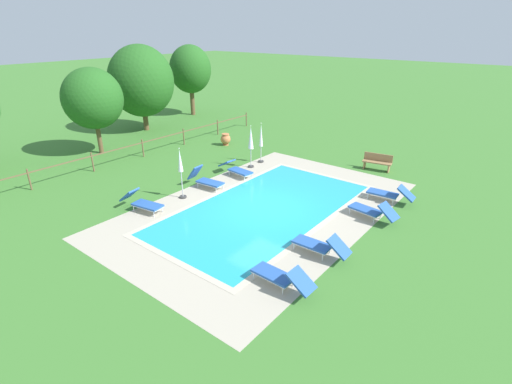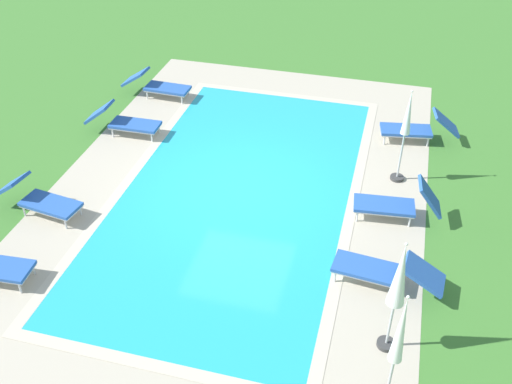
% 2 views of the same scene
% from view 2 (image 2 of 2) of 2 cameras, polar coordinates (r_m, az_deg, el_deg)
% --- Properties ---
extents(ground_plane, '(160.00, 160.00, 0.00)m').
position_cam_2_polar(ground_plane, '(13.47, -1.81, 0.10)').
color(ground_plane, '#3D752D').
extents(pool_deck_paving, '(13.27, 8.51, 0.01)m').
position_cam_2_polar(pool_deck_paving, '(13.47, -1.81, 0.11)').
color(pool_deck_paving, '#B2A893').
rests_on(pool_deck_paving, ground).
extents(swimming_pool_water, '(9.81, 5.04, 0.01)m').
position_cam_2_polar(swimming_pool_water, '(13.47, -1.81, 0.11)').
color(swimming_pool_water, '#23A8C1').
rests_on(swimming_pool_water, ground).
extents(pool_coping_rim, '(10.29, 5.52, 0.01)m').
position_cam_2_polar(pool_coping_rim, '(13.47, -1.81, 0.13)').
color(pool_coping_rim, '#C0B59F').
rests_on(pool_coping_rim, ground).
extents(sun_lounger_north_near_steps, '(0.92, 2.05, 0.87)m').
position_cam_2_polar(sun_lounger_north_near_steps, '(15.70, 15.56, 6.04)').
color(sun_lounger_north_near_steps, '#2856A8').
rests_on(sun_lounger_north_near_steps, ground).
extents(sun_lounger_north_mid, '(0.88, 2.07, 0.84)m').
position_cam_2_polar(sun_lounger_north_mid, '(13.47, -20.50, -0.63)').
color(sun_lounger_north_mid, '#2856A8').
rests_on(sun_lounger_north_mid, ground).
extents(sun_lounger_north_far, '(0.81, 2.11, 0.75)m').
position_cam_2_polar(sun_lounger_north_far, '(11.20, 12.42, -7.53)').
color(sun_lounger_north_far, '#2856A8').
rests_on(sun_lounger_north_far, ground).
extents(sun_lounger_north_end, '(0.63, 2.00, 0.85)m').
position_cam_2_polar(sun_lounger_north_end, '(15.85, -12.76, 6.78)').
color(sun_lounger_north_end, '#2856A8').
rests_on(sun_lounger_north_end, ground).
extents(sun_lounger_south_near_corner, '(0.78, 1.88, 1.01)m').
position_cam_2_polar(sun_lounger_south_near_corner, '(12.80, 13.68, -1.09)').
color(sun_lounger_south_near_corner, '#2856A8').
rests_on(sun_lounger_south_near_corner, ground).
extents(sun_lounger_south_far, '(0.67, 2.05, 0.80)m').
position_cam_2_polar(sun_lounger_south_far, '(17.61, -9.58, 10.29)').
color(sun_lounger_south_far, '#2856A8').
rests_on(sun_lounger_south_far, ground).
extents(patio_umbrella_closed_row_west, '(0.32, 0.32, 2.34)m').
position_cam_2_polar(patio_umbrella_closed_row_west, '(13.48, 14.53, 6.41)').
color(patio_umbrella_closed_row_west, '#383838').
rests_on(patio_umbrella_closed_row_west, ground).
extents(patio_umbrella_closed_row_mid_west, '(0.32, 0.32, 2.33)m').
position_cam_2_polar(patio_umbrella_closed_row_mid_west, '(9.35, 13.84, -8.50)').
color(patio_umbrella_closed_row_mid_west, '#383838').
rests_on(patio_umbrella_closed_row_mid_west, ground).
extents(patio_umbrella_closed_row_centre, '(0.32, 0.32, 2.27)m').
position_cam_2_polar(patio_umbrella_closed_row_centre, '(8.78, 13.82, -13.90)').
color(patio_umbrella_closed_row_centre, '#383838').
rests_on(patio_umbrella_closed_row_centre, ground).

